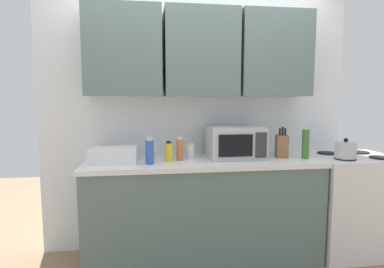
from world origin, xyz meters
TOP-DOWN VIEW (x-y plane):
  - wall_back_with_cabinets at (0.00, -0.06)m, footprint 2.90×0.38m
  - counter_run at (0.00, -0.30)m, footprint 2.03×0.63m
  - stove_range at (1.40, -0.32)m, footprint 0.76×0.64m
  - kettle at (1.23, -0.46)m, footprint 0.18×0.18m
  - microwave at (0.29, -0.27)m, footprint 0.48×0.37m
  - dish_rack at (-0.76, -0.30)m, footprint 0.38×0.30m
  - knife_block at (0.72, -0.29)m, footprint 0.12×0.14m
  - bottle_yellow_mustard at (-0.30, -0.35)m, footprint 0.06×0.06m
  - bottle_white_jar at (-0.10, -0.22)m, footprint 0.07×0.07m
  - bottle_blue_cleaner at (-0.46, -0.42)m, footprint 0.07×0.07m
  - bottle_spice_jar at (-0.21, -0.30)m, footprint 0.06×0.06m
  - bottle_green_oil at (0.90, -0.38)m, footprint 0.06×0.06m

SIDE VIEW (x-z plane):
  - counter_run at x=0.00m, z-range 0.00..0.90m
  - stove_range at x=1.40m, z-range 0.00..0.91m
  - dish_rack at x=-0.76m, z-range 0.90..1.02m
  - bottle_white_jar at x=-0.10m, z-range 0.90..1.04m
  - bottle_yellow_mustard at x=-0.30m, z-range 0.89..1.07m
  - kettle at x=1.23m, z-range 0.89..1.07m
  - bottle_spice_jar at x=-0.21m, z-range 0.90..1.10m
  - bottle_blue_cleaner at x=-0.46m, z-range 0.89..1.11m
  - knife_block at x=0.72m, z-range 0.87..1.14m
  - bottle_green_oil at x=0.90m, z-range 0.90..1.17m
  - microwave at x=0.29m, z-range 0.90..1.18m
  - wall_back_with_cabinets at x=0.00m, z-range 0.27..2.87m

